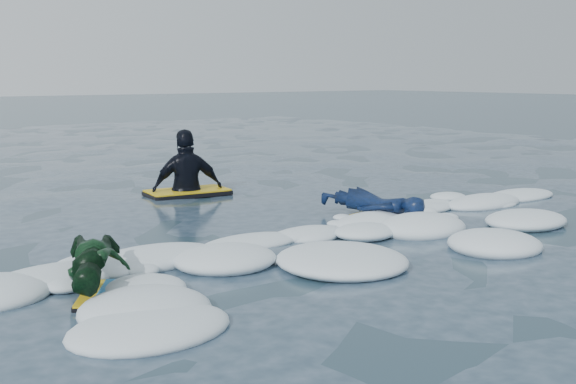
# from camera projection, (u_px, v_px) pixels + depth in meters

# --- Properties ---
(ground) EXTENTS (120.00, 120.00, 0.00)m
(ground) POSITION_uv_depth(u_px,v_px,m) (323.00, 278.00, 6.46)
(ground) COLOR #1A3040
(ground) RESTS_ON ground
(foam_band) EXTENTS (12.00, 3.10, 0.30)m
(foam_band) POSITION_uv_depth(u_px,v_px,m) (257.00, 255.00, 7.28)
(foam_band) COLOR white
(foam_band) RESTS_ON ground
(prone_woman_unit) EXTENTS (0.77, 1.54, 0.37)m
(prone_woman_unit) POSITION_uv_depth(u_px,v_px,m) (376.00, 205.00, 9.01)
(prone_woman_unit) COLOR black
(prone_woman_unit) RESTS_ON ground
(prone_child_unit) EXTENTS (1.02, 1.28, 0.45)m
(prone_child_unit) POSITION_uv_depth(u_px,v_px,m) (97.00, 267.00, 5.96)
(prone_child_unit) COLOR black
(prone_child_unit) RESTS_ON ground
(waiting_rider_unit) EXTENTS (1.31, 0.83, 1.85)m
(waiting_rider_unit) POSITION_uv_depth(u_px,v_px,m) (187.00, 191.00, 10.87)
(waiting_rider_unit) COLOR black
(waiting_rider_unit) RESTS_ON ground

